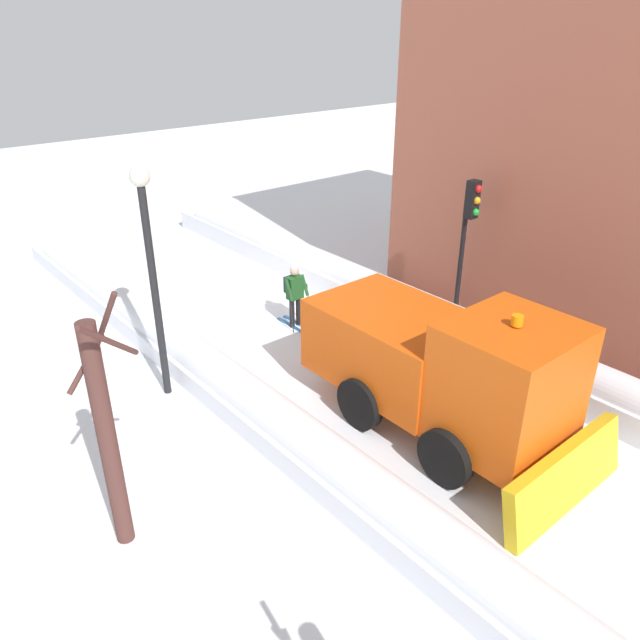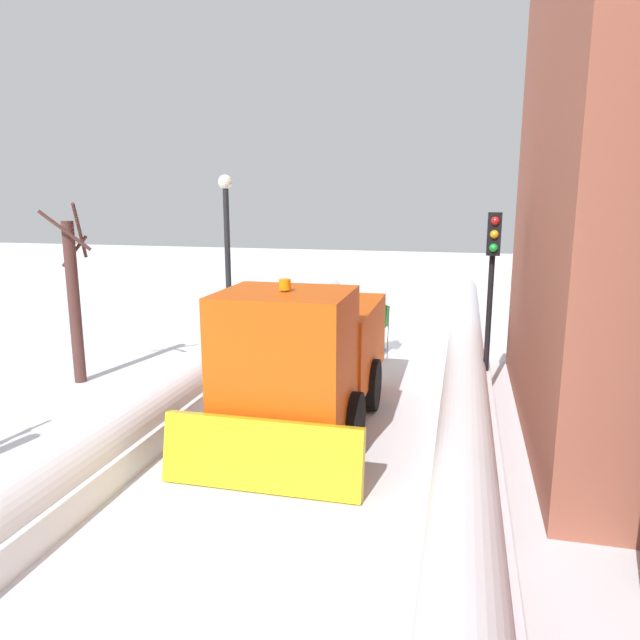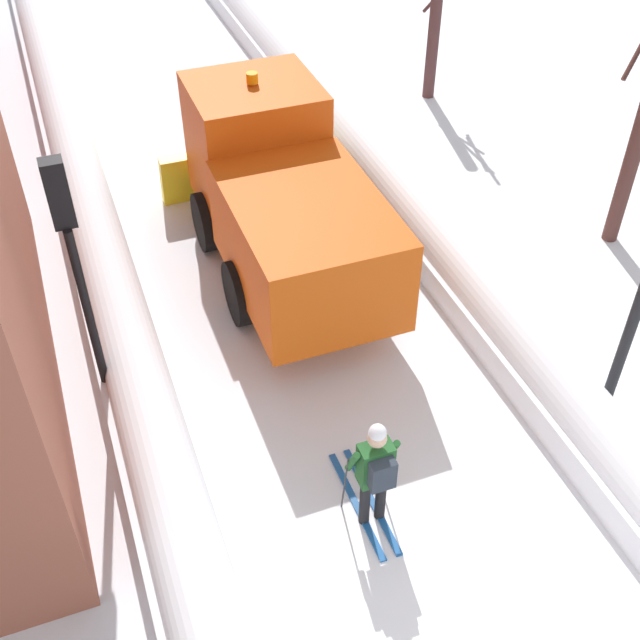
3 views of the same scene
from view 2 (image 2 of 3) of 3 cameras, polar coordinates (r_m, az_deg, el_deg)
The scene contains 8 objects.
ground_plane at distance 9.67m, azimuth -4.43°, elevation -15.79°, with size 80.00×80.00×0.00m, color white.
snowbank_left at distance 9.07m, azimuth 13.63°, elevation -14.68°, with size 1.10×36.00×1.09m.
snowbank_right at distance 10.68m, azimuth -19.58°, elevation -11.44°, with size 1.10×36.00×0.93m.
plow_truck at distance 11.61m, azimuth -1.32°, elevation -3.13°, with size 3.20×5.98×3.12m.
skier at distance 16.91m, azimuth 5.65°, elevation -0.03°, with size 0.62×1.80×1.81m.
traffic_light_pole at distance 13.28m, azimuth 16.16°, elevation 4.62°, with size 0.28×0.42×4.13m.
street_lamp at distance 16.97m, azimuth -8.90°, elevation 7.44°, with size 0.40×0.40×5.04m.
bare_tree_near at distance 15.32m, azimuth -22.53°, elevation 1.90°, with size 1.02×1.11×4.33m.
Camera 2 is at (-2.70, 18.13, 4.50)m, focal length 33.35 mm.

